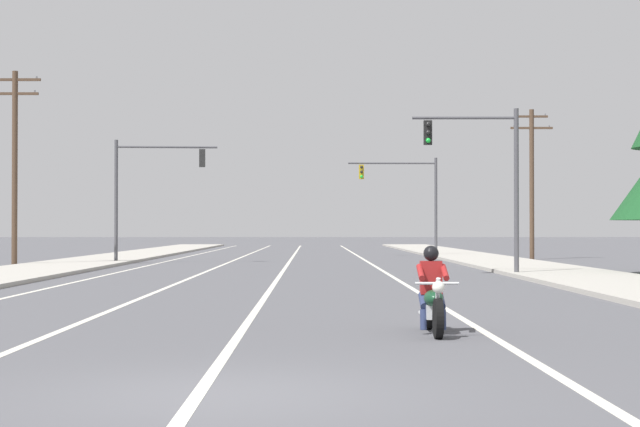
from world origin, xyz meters
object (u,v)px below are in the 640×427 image
object	(u,v)px
traffic_signal_near_right	(487,167)
utility_pole_left_near	(15,160)
motorcycle_with_rider	(432,298)
traffic_signal_mid_right	(410,190)
utility_pole_right_far	(532,178)
traffic_signal_near_left	(146,181)

from	to	relation	value
traffic_signal_near_right	utility_pole_left_near	distance (m)	22.48
motorcycle_with_rider	utility_pole_left_near	world-z (taller)	utility_pole_left_near
traffic_signal_mid_right	utility_pole_right_far	xyz separation A→B (m)	(6.24, -6.73, 0.44)
motorcycle_with_rider	traffic_signal_mid_right	xyz separation A→B (m)	(4.15, 48.01, 3.56)
traffic_signal_near_left	traffic_signal_mid_right	size ratio (longest dim) A/B	1.00
motorcycle_with_rider	utility_pole_right_far	world-z (taller)	utility_pole_right_far
traffic_signal_near_right	traffic_signal_near_left	size ratio (longest dim) A/B	1.00
traffic_signal_near_right	utility_pole_left_near	bearing A→B (deg)	154.31
motorcycle_with_rider	traffic_signal_near_right	distance (m)	21.91
traffic_signal_near_left	traffic_signal_near_right	bearing A→B (deg)	-43.08
utility_pole_left_near	utility_pole_right_far	xyz separation A→B (m)	(26.16, 10.36, -0.32)
motorcycle_with_rider	traffic_signal_near_right	bearing A→B (deg)	78.07
traffic_signal_near_right	utility_pole_right_far	size ratio (longest dim) A/B	0.73
traffic_signal_near_right	utility_pole_right_far	bearing A→B (deg)	73.61
traffic_signal_near_left	utility_pole_right_far	world-z (taller)	utility_pole_right_far
utility_pole_right_far	traffic_signal_mid_right	bearing A→B (deg)	132.83
utility_pole_left_near	utility_pole_right_far	bearing A→B (deg)	21.61
traffic_signal_near_left	utility_pole_right_far	bearing A→B (deg)	16.68
traffic_signal_near_right	utility_pole_left_near	size ratio (longest dim) A/B	0.69
traffic_signal_mid_right	utility_pole_left_near	bearing A→B (deg)	-139.36
traffic_signal_near_right	traffic_signal_mid_right	world-z (taller)	same
motorcycle_with_rider	utility_pole_left_near	distance (m)	34.97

